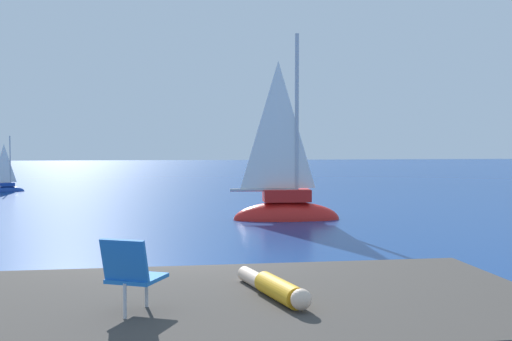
# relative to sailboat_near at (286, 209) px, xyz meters

# --- Properties ---
(ground_plane) EXTENTS (160.00, 160.00, 0.00)m
(ground_plane) POSITION_rel_sailboat_near_xyz_m (-3.88, -11.75, -0.39)
(ground_plane) COLOR navy
(boulder_inland) EXTENTS (1.60, 1.70, 0.94)m
(boulder_inland) POSITION_rel_sailboat_near_xyz_m (-5.53, -13.02, -0.39)
(boulder_inland) COLOR #3F3A3B
(boulder_inland) RESTS_ON ground
(sailboat_near) EXTENTS (3.89, 1.43, 7.15)m
(sailboat_near) POSITION_rel_sailboat_near_xyz_m (0.00, 0.00, 0.00)
(sailboat_near) COLOR red
(sailboat_near) RESTS_ON ground
(sailboat_far) EXTENTS (1.85, 1.07, 3.33)m
(sailboat_far) POSITION_rel_sailboat_near_xyz_m (-12.95, 13.88, -0.21)
(sailboat_far) COLOR #193D99
(sailboat_far) RESTS_ON ground
(person_sunbather) EXTENTS (0.62, 1.73, 0.25)m
(person_sunbather) POSITION_rel_sailboat_near_xyz_m (-2.70, -15.25, 0.77)
(person_sunbather) COLOR gold
(person_sunbather) RESTS_ON shore_ledge
(beach_chair) EXTENTS (0.68, 0.74, 0.80)m
(beach_chair) POSITION_rel_sailboat_near_xyz_m (-4.24, -15.77, 1.09)
(beach_chair) COLOR blue
(beach_chair) RESTS_ON shore_ledge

